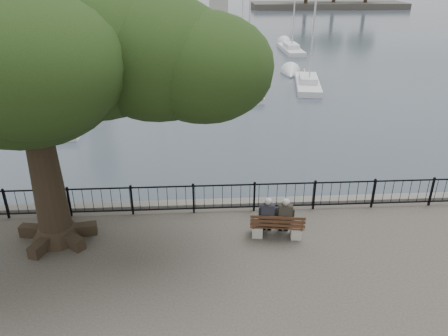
{
  "coord_description": "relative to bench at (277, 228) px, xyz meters",
  "views": [
    {
      "loc": [
        -0.72,
        -9.98,
        7.56
      ],
      "look_at": [
        0.0,
        2.5,
        1.6
      ],
      "focal_mm": 35.0,
      "sensor_mm": 36.0,
      "label": 1
    }
  ],
  "objects": [
    {
      "name": "lion_monument",
      "position": [
        0.5,
        48.99,
        1.07
      ],
      "size": [
        6.38,
        6.38,
        9.32
      ],
      "color": "#514F48",
      "rests_on": "ground"
    },
    {
      "name": "sailboat_d",
      "position": [
        5.86,
        20.72,
        -0.99
      ],
      "size": [
        2.65,
        6.23,
        10.93
      ],
      "color": "silver",
      "rests_on": "ground"
    },
    {
      "name": "sailboat_c",
      "position": [
        1.16,
        19.13,
        -0.99
      ],
      "size": [
        1.73,
        5.45,
        10.07
      ],
      "color": "silver",
      "rests_on": "ground"
    },
    {
      "name": "tree",
      "position": [
        -5.8,
        0.45,
        5.22
      ],
      "size": [
        10.26,
        7.17,
        8.38
      ],
      "color": "black",
      "rests_on": "ground"
    },
    {
      "name": "bench",
      "position": [
        0.0,
        0.0,
        0.0
      ],
      "size": [
        1.66,
        0.7,
        0.85
      ],
      "color": "#9C998D",
      "rests_on": "ground"
    },
    {
      "name": "person_left",
      "position": [
        -0.28,
        0.13,
        0.32
      ],
      "size": [
        0.43,
        0.7,
        1.35
      ],
      "color": "black",
      "rests_on": "ground"
    },
    {
      "name": "railing",
      "position": [
        -1.5,
        1.56,
        0.26
      ],
      "size": [
        22.06,
        0.06,
        1.0
      ],
      "color": "black",
      "rests_on": "ground"
    },
    {
      "name": "sailboat_h",
      "position": [
        -4.77,
        36.22,
        -0.93
      ],
      "size": [
        2.43,
        5.76,
        12.71
      ],
      "color": "silver",
      "rests_on": "ground"
    },
    {
      "name": "sailboat_a",
      "position": [
        -9.32,
        13.22,
        -0.99
      ],
      "size": [
        1.61,
        5.3,
        9.88
      ],
      "color": "silver",
      "rests_on": "ground"
    },
    {
      "name": "harbor",
      "position": [
        -1.5,
        2.06,
        -0.8
      ],
      "size": [
        260.0,
        260.0,
        1.2
      ],
      "color": "#514F48",
      "rests_on": "ground"
    },
    {
      "name": "person_right",
      "position": [
        0.23,
        0.06,
        0.32
      ],
      "size": [
        0.43,
        0.7,
        1.35
      ],
      "color": "black",
      "rests_on": "ground"
    },
    {
      "name": "sailboat_f",
      "position": [
        2.05,
        32.87,
        -0.96
      ],
      "size": [
        1.86,
        5.61,
        11.5
      ],
      "color": "silver",
      "rests_on": "ground"
    },
    {
      "name": "sailboat_b",
      "position": [
        -4.86,
        18.23,
        -0.93
      ],
      "size": [
        2.86,
        6.17,
        13.34
      ],
      "color": "silver",
      "rests_on": "ground"
    },
    {
      "name": "sailboat_g",
      "position": [
        7.32,
        34.5,
        -1.0
      ],
      "size": [
        1.89,
        6.1,
        10.37
      ],
      "color": "silver",
      "rests_on": "ground"
    }
  ]
}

